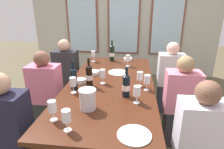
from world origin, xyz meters
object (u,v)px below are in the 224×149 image
white_plate_0 (118,72)px  wine_bottle_1 (126,85)px  wine_glass_1 (93,54)px  wine_glass_6 (103,74)px  seated_person_1 (198,146)px  wine_glass_7 (137,91)px  wine_glass_4 (52,107)px  tasting_bowl_2 (81,81)px  seated_person_0 (9,133)px  wine_glass_3 (128,59)px  tasting_bowl_1 (128,59)px  wine_glass_5 (140,77)px  white_plate_1 (134,135)px  wine_bottle_2 (112,53)px  wine_glass_0 (147,80)px  wine_bottle_0 (74,78)px  seated_person_2 (46,95)px  wine_glass_2 (73,82)px  seated_person_4 (67,75)px  wine_bottle_3 (89,75)px  wine_glass_8 (66,117)px  dining_table (110,88)px  seated_person_3 (180,104)px  tasting_bowl_0 (94,72)px  seated_person_5 (170,80)px  metal_pitcher (88,99)px

white_plate_0 → wine_bottle_1: bearing=-78.2°
wine_glass_1 → wine_glass_6: bearing=-71.1°
wine_glass_1 → seated_person_1: size_ratio=0.16×
wine_glass_7 → wine_glass_4: bearing=-151.1°
tasting_bowl_2 → wine_glass_4: size_ratio=0.71×
wine_bottle_1 → seated_person_0: size_ratio=0.28×
wine_glass_3 → wine_glass_7: (0.13, -1.13, 0.00)m
tasting_bowl_1 → wine_glass_4: bearing=-106.2°
tasting_bowl_2 → wine_glass_5: (0.70, -0.01, 0.09)m
white_plate_1 → wine_bottle_2: (-0.39, 1.88, 0.13)m
wine_glass_0 → tasting_bowl_1: bearing=102.7°
wine_bottle_0 → wine_bottle_2: 1.18m
wine_glass_6 → seated_person_2: (-0.74, 0.02, -0.33)m
wine_glass_2 → wine_bottle_2: bearing=78.1°
wine_glass_4 → seated_person_4: 1.68m
white_plate_0 → wine_glass_6: size_ratio=1.55×
wine_bottle_2 → seated_person_0: size_ratio=0.30×
wine_glass_6 → seated_person_0: size_ratio=0.16×
wine_bottle_0 → wine_bottle_3: 0.18m
tasting_bowl_2 → wine_glass_8: 0.92m
wine_bottle_0 → seated_person_4: bearing=114.9°
wine_glass_1 → wine_glass_4: size_ratio=1.00×
wine_glass_3 → seated_person_2: bearing=-145.8°
wine_bottle_1 → seated_person_2: 1.13m
dining_table → seated_person_3: (0.83, -0.03, -0.14)m
wine_glass_2 → wine_glass_6: (0.27, 0.29, -0.00)m
tasting_bowl_0 → seated_person_5: (1.08, 0.46, -0.24)m
seated_person_3 → seated_person_2: bearing=179.1°
white_plate_0 → wine_glass_2: (-0.41, -0.68, 0.12)m
seated_person_2 → wine_glass_5: bearing=-2.2°
wine_bottle_1 → tasting_bowl_0: size_ratio=2.27×
tasting_bowl_1 → wine_glass_3: 0.33m
wine_bottle_0 → wine_glass_0: size_ratio=1.84×
wine_bottle_3 → seated_person_1: bearing=-30.9°
wine_glass_2 → wine_glass_5: bearing=20.2°
metal_pitcher → wine_glass_5: metal_pitcher is taller
wine_glass_0 → seated_person_5: seated_person_5 is taller
seated_person_1 → seated_person_5: size_ratio=1.00×
wine_bottle_2 → seated_person_5: seated_person_5 is taller
tasting_bowl_0 → wine_glass_3: bearing=42.8°
wine_bottle_3 → wine_glass_6: size_ratio=1.88×
wine_glass_0 → tasting_bowl_2: bearing=172.0°
white_plate_1 → wine_bottle_2: 1.93m
wine_glass_7 → tasting_bowl_2: bearing=148.0°
wine_bottle_0 → tasting_bowl_1: (0.55, 1.19, -0.10)m
wine_bottle_2 → tasting_bowl_0: size_ratio=2.42×
white_plate_0 → metal_pitcher: metal_pitcher is taller
white_plate_1 → tasting_bowl_2: bearing=125.5°
wine_glass_1 → seated_person_5: size_ratio=0.16×
wine_glass_3 → dining_table: bearing=-104.5°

